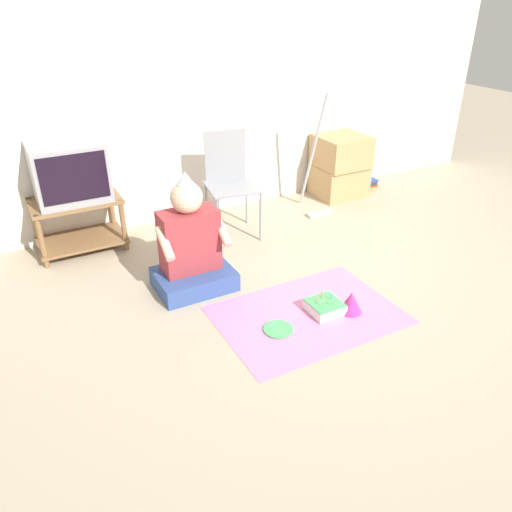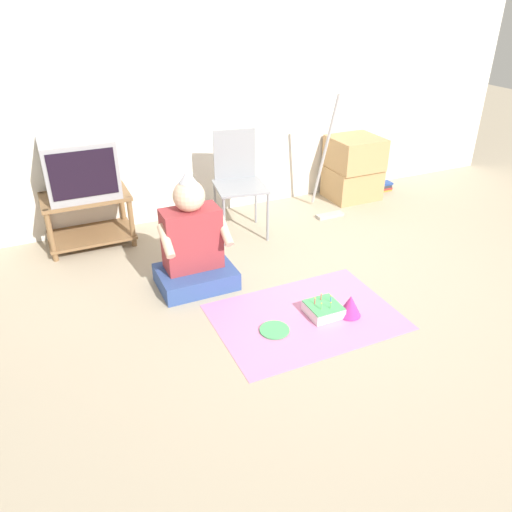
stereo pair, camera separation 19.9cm
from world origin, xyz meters
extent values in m
plane|color=tan|center=(0.00, 0.00, 0.00)|extent=(16.00, 16.00, 0.00)
cube|color=silver|center=(0.00, 1.99, 1.27)|extent=(6.40, 0.06, 2.55)
cube|color=olive|center=(-1.49, 1.73, 0.44)|extent=(0.72, 0.46, 0.03)
cube|color=olive|center=(-1.49, 1.73, 0.08)|extent=(0.72, 0.46, 0.02)
cylinder|color=olive|center=(-1.81, 1.53, 0.23)|extent=(0.04, 0.04, 0.46)
cylinder|color=olive|center=(-1.16, 1.53, 0.23)|extent=(0.04, 0.04, 0.46)
cylinder|color=olive|center=(-1.81, 1.93, 0.23)|extent=(0.04, 0.04, 0.46)
cylinder|color=olive|center=(-1.16, 1.93, 0.23)|extent=(0.04, 0.04, 0.46)
cube|color=#99999E|center=(-1.49, 1.73, 0.69)|extent=(0.57, 0.44, 0.47)
cube|color=black|center=(-1.49, 1.50, 0.71)|extent=(0.51, 0.01, 0.37)
cube|color=gray|center=(-0.21, 1.36, 0.45)|extent=(0.49, 0.50, 0.02)
cube|color=gray|center=(-0.18, 1.57, 0.68)|extent=(0.38, 0.08, 0.45)
cylinder|color=gray|center=(-0.44, 1.20, 0.23)|extent=(0.02, 0.02, 0.45)
cylinder|color=gray|center=(-0.06, 1.13, 0.23)|extent=(0.02, 0.02, 0.45)
cylinder|color=gray|center=(-0.37, 1.59, 0.23)|extent=(0.02, 0.02, 0.45)
cylinder|color=gray|center=(0.01, 1.53, 0.23)|extent=(0.02, 0.02, 0.45)
cube|color=tan|center=(1.21, 1.69, 0.16)|extent=(0.52, 0.43, 0.33)
cube|color=tan|center=(1.21, 1.69, 0.49)|extent=(0.50, 0.48, 0.32)
cube|color=#B2ADA3|center=(0.73, 1.34, 0.01)|extent=(0.28, 0.09, 0.03)
cylinder|color=#B7B7BC|center=(0.73, 1.51, 0.60)|extent=(0.03, 0.37, 1.16)
cube|color=#A88933|center=(1.64, 1.72, 0.01)|extent=(0.19, 0.13, 0.02)
cube|color=#B72D28|center=(1.64, 1.72, 0.03)|extent=(0.17, 0.14, 0.02)
cube|color=#333338|center=(1.65, 1.72, 0.05)|extent=(0.15, 0.13, 0.03)
cube|color=#284793|center=(1.65, 1.72, 0.08)|extent=(0.18, 0.11, 0.02)
cube|color=#334C8C|center=(-0.87, 0.68, 0.07)|extent=(0.56, 0.43, 0.14)
cube|color=#993338|center=(-0.87, 0.72, 0.37)|extent=(0.42, 0.22, 0.47)
sphere|color=beige|center=(-0.87, 0.72, 0.71)|extent=(0.23, 0.23, 0.23)
cone|color=silver|center=(-0.87, 0.72, 0.85)|extent=(0.13, 0.13, 0.09)
cylinder|color=beige|center=(-1.09, 0.62, 0.45)|extent=(0.06, 0.25, 0.20)
cylinder|color=beige|center=(-0.66, 0.62, 0.45)|extent=(0.06, 0.25, 0.20)
cube|color=pink|center=(-0.32, -0.03, 0.00)|extent=(1.24, 0.87, 0.01)
cube|color=white|center=(-0.20, -0.06, 0.04)|extent=(0.22, 0.22, 0.07)
cube|color=#4CB266|center=(-0.20, -0.06, 0.08)|extent=(0.22, 0.22, 0.01)
cylinder|color=#4C7FE5|center=(-0.14, -0.05, 0.10)|extent=(0.01, 0.01, 0.05)
sphere|color=#FFCC4C|center=(-0.14, -0.05, 0.13)|extent=(0.01, 0.01, 0.01)
cylinder|color=#EA4C4C|center=(-0.19, 0.00, 0.10)|extent=(0.01, 0.01, 0.05)
sphere|color=#FFCC4C|center=(-0.19, 0.00, 0.13)|extent=(0.01, 0.01, 0.01)
cylinder|color=#EA4C4C|center=(-0.25, -0.03, 0.10)|extent=(0.01, 0.01, 0.05)
sphere|color=#FFCC4C|center=(-0.25, -0.03, 0.13)|extent=(0.01, 0.01, 0.01)
cylinder|color=#66C666|center=(-0.25, -0.10, 0.10)|extent=(0.01, 0.01, 0.05)
sphere|color=#FFCC4C|center=(-0.25, -0.10, 0.13)|extent=(0.01, 0.01, 0.01)
cylinder|color=#66C666|center=(-0.19, -0.12, 0.10)|extent=(0.01, 0.01, 0.05)
sphere|color=#FFCC4C|center=(-0.19, -0.12, 0.13)|extent=(0.01, 0.01, 0.01)
cone|color=#CC338C|center=(-0.04, -0.14, 0.08)|extent=(0.16, 0.16, 0.15)
cylinder|color=#4CB266|center=(-0.59, -0.09, 0.01)|extent=(0.20, 0.20, 0.01)
camera|label=1|loc=(-1.98, -2.36, 2.01)|focal=35.00mm
camera|label=2|loc=(-1.81, -2.45, 2.01)|focal=35.00mm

